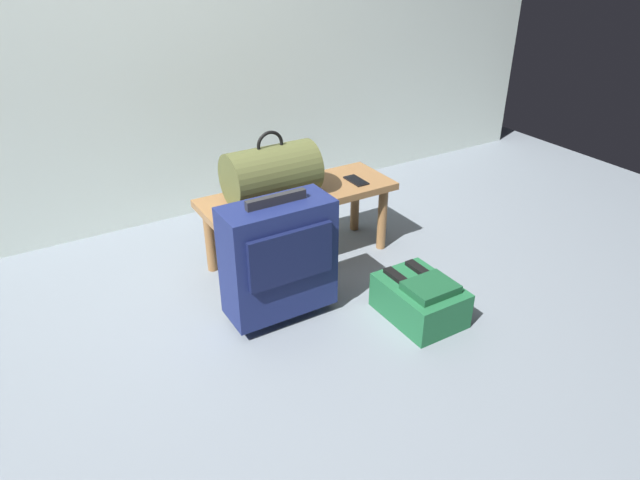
{
  "coord_description": "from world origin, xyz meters",
  "views": [
    {
      "loc": [
        -0.63,
        -1.58,
        1.55
      ],
      "look_at": [
        0.59,
        0.45,
        0.25
      ],
      "focal_mm": 32.07,
      "sensor_mm": 36.0,
      "label": 1
    }
  ],
  "objects_px": {
    "bench": "(298,202)",
    "suitcase_upright_navy": "(279,257)",
    "duffel_bag_olive": "(271,172)",
    "cell_phone": "(356,180)",
    "backpack_green": "(419,298)"
  },
  "relations": [
    {
      "from": "bench",
      "to": "cell_phone",
      "type": "distance_m",
      "value": 0.33
    },
    {
      "from": "cell_phone",
      "to": "duffel_bag_olive",
      "type": "bearing_deg",
      "value": 174.68
    },
    {
      "from": "bench",
      "to": "duffel_bag_olive",
      "type": "xyz_separation_m",
      "value": [
        -0.14,
        0.0,
        0.19
      ]
    },
    {
      "from": "cell_phone",
      "to": "suitcase_upright_navy",
      "type": "xyz_separation_m",
      "value": [
        -0.65,
        -0.37,
        -0.08
      ]
    },
    {
      "from": "suitcase_upright_navy",
      "to": "bench",
      "type": "bearing_deg",
      "value": 51.53
    },
    {
      "from": "duffel_bag_olive",
      "to": "cell_phone",
      "type": "height_order",
      "value": "duffel_bag_olive"
    },
    {
      "from": "bench",
      "to": "cell_phone",
      "type": "xyz_separation_m",
      "value": [
        0.32,
        -0.04,
        0.06
      ]
    },
    {
      "from": "bench",
      "to": "suitcase_upright_navy",
      "type": "bearing_deg",
      "value": -128.47
    },
    {
      "from": "cell_phone",
      "to": "suitcase_upright_navy",
      "type": "bearing_deg",
      "value": -150.52
    },
    {
      "from": "cell_phone",
      "to": "suitcase_upright_navy",
      "type": "distance_m",
      "value": 0.75
    },
    {
      "from": "backpack_green",
      "to": "bench",
      "type": "bearing_deg",
      "value": 106.05
    },
    {
      "from": "suitcase_upright_navy",
      "to": "backpack_green",
      "type": "distance_m",
      "value": 0.66
    },
    {
      "from": "duffel_bag_olive",
      "to": "backpack_green",
      "type": "xyz_separation_m",
      "value": [
        0.35,
        -0.73,
        -0.43
      ]
    },
    {
      "from": "cell_phone",
      "to": "bench",
      "type": "bearing_deg",
      "value": 172.31
    },
    {
      "from": "bench",
      "to": "backpack_green",
      "type": "height_order",
      "value": "bench"
    }
  ]
}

